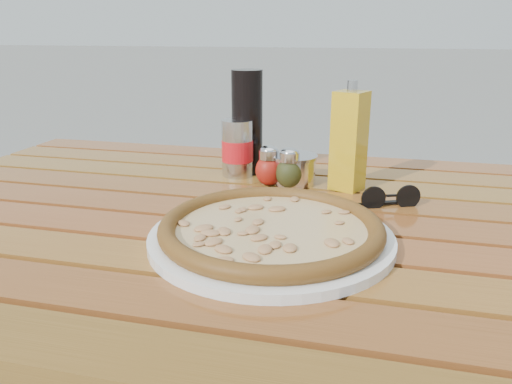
% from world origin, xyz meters
% --- Properties ---
extents(table, '(1.40, 0.90, 0.75)m').
position_xyz_m(table, '(0.00, -0.00, 0.67)').
color(table, '#381C0C').
rests_on(table, ground).
extents(plate, '(0.44, 0.44, 0.01)m').
position_xyz_m(plate, '(0.06, -0.12, 0.76)').
color(plate, white).
rests_on(plate, table).
extents(pizza, '(0.44, 0.44, 0.03)m').
position_xyz_m(pizza, '(0.06, -0.12, 0.77)').
color(pizza, beige).
rests_on(pizza, plate).
extents(pepper_shaker, '(0.07, 0.07, 0.08)m').
position_xyz_m(pepper_shaker, '(-0.01, 0.16, 0.79)').
color(pepper_shaker, '#A81F13').
rests_on(pepper_shaker, table).
extents(oregano_shaker, '(0.07, 0.07, 0.08)m').
position_xyz_m(oregano_shaker, '(0.03, 0.15, 0.79)').
color(oregano_shaker, '#373B17').
rests_on(oregano_shaker, table).
extents(dark_bottle, '(0.08, 0.08, 0.22)m').
position_xyz_m(dark_bottle, '(-0.08, 0.24, 0.86)').
color(dark_bottle, black).
rests_on(dark_bottle, table).
extents(soda_can, '(0.08, 0.08, 0.12)m').
position_xyz_m(soda_can, '(-0.09, 0.21, 0.81)').
color(soda_can, '#BBBCC0').
rests_on(soda_can, table).
extents(olive_oil_cruet, '(0.07, 0.07, 0.21)m').
position_xyz_m(olive_oil_cruet, '(0.15, 0.17, 0.85)').
color(olive_oil_cruet, gold).
rests_on(olive_oil_cruet, table).
extents(parmesan_tin, '(0.10, 0.10, 0.07)m').
position_xyz_m(parmesan_tin, '(0.04, 0.18, 0.78)').
color(parmesan_tin, silver).
rests_on(parmesan_tin, table).
extents(sunglasses, '(0.11, 0.06, 0.04)m').
position_xyz_m(sunglasses, '(0.23, 0.08, 0.77)').
color(sunglasses, black).
rests_on(sunglasses, table).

